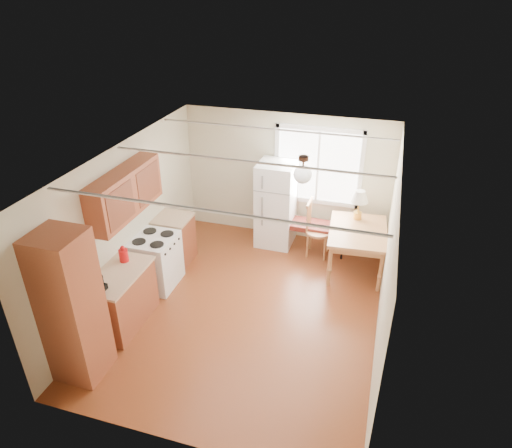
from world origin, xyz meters
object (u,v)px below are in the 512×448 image
at_px(dining_table, 358,235).
at_px(chair, 313,224).
at_px(refrigerator, 276,204).
at_px(bench, 317,227).

relative_size(dining_table, chair, 1.25).
distance_m(refrigerator, chair, 0.83).
distance_m(refrigerator, dining_table, 1.69).
xyz_separation_m(bench, dining_table, (0.77, -0.45, 0.20)).
distance_m(dining_table, chair, 0.88).
xyz_separation_m(refrigerator, dining_table, (1.60, -0.52, -0.12)).
distance_m(bench, chair, 0.20).
height_order(bench, chair, chair).
bearing_deg(refrigerator, chair, -14.87).
xyz_separation_m(dining_table, chair, (-0.83, 0.30, -0.08)).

